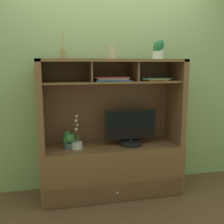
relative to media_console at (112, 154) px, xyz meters
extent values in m
cube|color=brown|center=(0.00, -0.01, -0.48)|extent=(6.00, 6.00, 0.02)
cube|color=#8DA46D|center=(0.00, 0.27, 0.93)|extent=(6.00, 0.02, 2.80)
cube|color=brown|center=(0.00, -0.01, -0.18)|extent=(1.60, 0.49, 0.58)
cube|color=brown|center=(0.00, -0.26, -0.35)|extent=(1.54, 0.01, 0.20)
sphere|color=silver|center=(0.00, -0.27, -0.35)|extent=(0.02, 0.02, 0.02)
cube|color=brown|center=(-0.77, -0.01, 0.59)|extent=(0.06, 0.46, 0.98)
cube|color=brown|center=(0.77, -0.01, 0.59)|extent=(0.06, 0.46, 0.98)
cube|color=brown|center=(0.00, 0.21, 0.58)|extent=(1.54, 0.02, 0.95)
cube|color=brown|center=(0.00, -0.01, 1.07)|extent=(1.60, 0.46, 0.03)
cube|color=brown|center=(0.00, -0.01, 0.83)|extent=(1.48, 0.41, 0.02)
cube|color=brown|center=(-0.25, -0.01, 0.95)|extent=(0.02, 0.39, 0.21)
cube|color=brown|center=(0.25, -0.01, 0.95)|extent=(0.02, 0.39, 0.21)
cylinder|color=black|center=(0.22, -0.03, 0.13)|extent=(0.26, 0.26, 0.05)
cylinder|color=black|center=(0.22, -0.03, 0.16)|extent=(0.04, 0.04, 0.03)
cube|color=black|center=(0.22, -0.03, 0.35)|extent=(0.59, 0.03, 0.33)
cube|color=black|center=(0.22, -0.05, 0.35)|extent=(0.56, 0.00, 0.30)
cylinder|color=silver|center=(-0.41, 0.00, 0.14)|extent=(0.13, 0.13, 0.07)
cylinder|color=silver|center=(-0.41, 0.00, 0.11)|extent=(0.15, 0.15, 0.01)
cylinder|color=#4C6B38|center=(-0.41, 0.00, 0.32)|extent=(0.02, 0.03, 0.29)
sphere|color=silver|center=(-0.41, -0.02, 0.32)|extent=(0.03, 0.03, 0.03)
sphere|color=silver|center=(-0.39, -0.02, 0.37)|extent=(0.03, 0.03, 0.03)
sphere|color=silver|center=(-0.41, -0.01, 0.42)|extent=(0.03, 0.03, 0.03)
sphere|color=silver|center=(-0.40, -0.01, 0.46)|extent=(0.03, 0.03, 0.03)
ellipsoid|color=#2A6133|center=(-0.39, -0.01, 0.20)|extent=(0.05, 0.07, 0.10)
ellipsoid|color=#2A6133|center=(-0.39, 0.00, 0.20)|extent=(0.04, 0.05, 0.09)
cylinder|color=#444E53|center=(-0.49, -0.01, 0.14)|extent=(0.11, 0.11, 0.06)
cylinder|color=#444E53|center=(-0.49, -0.01, 0.11)|extent=(0.13, 0.13, 0.01)
ellipsoid|color=#337538|center=(-0.45, -0.01, 0.21)|extent=(0.06, 0.08, 0.11)
ellipsoid|color=#337538|center=(-0.50, 0.03, 0.23)|extent=(0.08, 0.05, 0.12)
ellipsoid|color=#337538|center=(-0.51, -0.01, 0.20)|extent=(0.07, 0.06, 0.10)
ellipsoid|color=#337538|center=(-0.49, -0.04, 0.23)|extent=(0.08, 0.05, 0.10)
cube|color=#A03B37|center=(0.47, -0.05, 0.85)|extent=(0.31, 0.24, 0.01)
cube|color=gold|center=(0.48, -0.05, 0.86)|extent=(0.28, 0.27, 0.01)
cube|color=#446869|center=(0.47, -0.03, 0.87)|extent=(0.39, 0.29, 0.01)
cube|color=#2F4B84|center=(0.00, -0.03, 0.85)|extent=(0.40, 0.32, 0.02)
cube|color=beige|center=(0.00, -0.03, 0.87)|extent=(0.35, 0.29, 0.02)
cube|color=#9D323A|center=(-0.01, -0.02, 0.89)|extent=(0.40, 0.33, 0.01)
cylinder|color=olive|center=(-0.52, -0.03, 1.12)|extent=(0.06, 0.06, 0.08)
cylinder|color=olive|center=(-0.52, -0.03, 1.17)|extent=(0.03, 0.03, 0.02)
cylinder|color=tan|center=(-0.52, -0.03, 1.27)|extent=(0.00, 0.04, 0.20)
cylinder|color=tan|center=(-0.52, -0.03, 1.27)|extent=(0.04, 0.02, 0.20)
cylinder|color=tan|center=(-0.52, -0.03, 1.27)|extent=(0.01, 0.02, 0.20)
cylinder|color=tan|center=(-0.52, -0.03, 1.27)|extent=(0.02, 0.03, 0.20)
cylinder|color=tan|center=(-0.52, -0.04, 1.27)|extent=(0.03, 0.01, 0.20)
cylinder|color=silver|center=(0.52, -0.03, 1.12)|extent=(0.13, 0.13, 0.09)
cylinder|color=silver|center=(0.52, -0.03, 1.08)|extent=(0.15, 0.15, 0.01)
ellipsoid|color=#206030|center=(0.55, -0.02, 1.24)|extent=(0.08, 0.08, 0.11)
ellipsoid|color=#206030|center=(0.52, -0.01, 1.19)|extent=(0.06, 0.05, 0.12)
ellipsoid|color=#206030|center=(0.49, -0.03, 1.20)|extent=(0.06, 0.07, 0.14)
ellipsoid|color=#206030|center=(0.52, -0.05, 1.22)|extent=(0.04, 0.07, 0.11)
cylinder|color=tan|center=(0.00, -0.01, 1.14)|extent=(0.08, 0.08, 0.13)
torus|color=tan|center=(0.00, -0.01, 1.21)|extent=(0.08, 0.08, 0.01)
camera|label=1|loc=(-0.63, -2.88, 1.03)|focal=42.71mm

